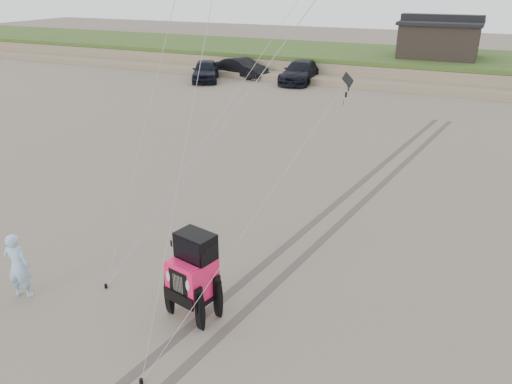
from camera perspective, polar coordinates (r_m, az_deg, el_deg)
ground at (r=12.48m, az=-10.65°, el=-15.27°), size 160.00×160.00×0.00m
dune_ridge at (r=46.20m, az=17.38°, el=13.62°), size 160.00×14.25×1.73m
cabin at (r=45.19m, az=20.25°, el=16.18°), size 6.40×5.40×3.35m
truck_a at (r=41.93m, az=-5.81°, el=13.66°), size 3.95×5.28×1.68m
truck_b at (r=43.44m, az=-1.62°, el=14.03°), size 5.06×2.98×1.58m
truck_c at (r=41.15m, az=5.08°, el=13.51°), size 2.72×5.93×1.68m
jeep at (r=12.34m, az=-7.23°, el=-10.48°), size 3.05×5.08×1.77m
man at (r=14.29m, az=-25.57°, el=-7.61°), size 0.76×0.60×1.83m
stake_main at (r=14.26m, az=-16.78°, el=-10.25°), size 0.08×0.08×0.12m
stake_aux at (r=11.22m, az=-12.99°, el=-20.34°), size 0.08×0.08×0.12m
tire_tracks at (r=18.01m, az=9.37°, el=-2.39°), size 5.22×29.74×0.01m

